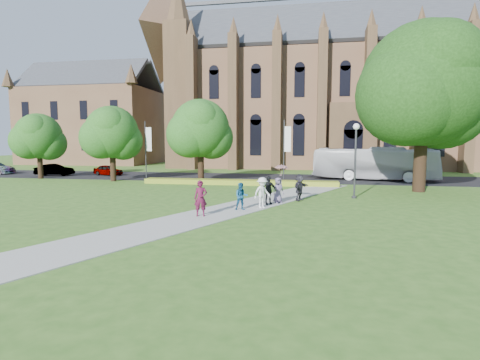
% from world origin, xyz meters
% --- Properties ---
extents(ground, '(160.00, 160.00, 0.00)m').
position_xyz_m(ground, '(0.00, 0.00, 0.00)').
color(ground, '#34621D').
rests_on(ground, ground).
extents(road, '(160.00, 10.00, 0.02)m').
position_xyz_m(road, '(0.00, 20.00, 0.01)').
color(road, black).
rests_on(road, ground).
extents(footpath, '(15.58, 28.54, 0.04)m').
position_xyz_m(footpath, '(0.00, 1.00, 0.02)').
color(footpath, '#B2B2A8').
rests_on(footpath, ground).
extents(flower_hedge, '(18.00, 1.40, 0.45)m').
position_xyz_m(flower_hedge, '(-2.00, 13.20, 0.23)').
color(flower_hedge, gold).
rests_on(flower_hedge, ground).
extents(cathedral, '(52.60, 18.25, 28.00)m').
position_xyz_m(cathedral, '(10.00, 39.73, 12.98)').
color(cathedral, brown).
rests_on(cathedral, ground).
extents(building_west, '(22.00, 14.00, 18.30)m').
position_xyz_m(building_west, '(-34.00, 42.00, 9.21)').
color(building_west, brown).
rests_on(building_west, ground).
extents(streetlamp, '(0.44, 0.44, 5.24)m').
position_xyz_m(streetlamp, '(7.50, 6.50, 3.30)').
color(streetlamp, '#38383D').
rests_on(streetlamp, ground).
extents(large_tree, '(9.60, 9.60, 13.20)m').
position_xyz_m(large_tree, '(13.00, 11.00, 8.37)').
color(large_tree, '#332114').
rests_on(large_tree, ground).
extents(street_tree_0, '(5.20, 5.20, 7.50)m').
position_xyz_m(street_tree_0, '(-15.00, 14.00, 4.87)').
color(street_tree_0, '#332114').
rests_on(street_tree_0, ground).
extents(street_tree_1, '(5.60, 5.60, 8.05)m').
position_xyz_m(street_tree_1, '(-6.00, 14.50, 5.22)').
color(street_tree_1, '#332114').
rests_on(street_tree_1, ground).
extents(street_tree_2, '(4.80, 4.80, 6.95)m').
position_xyz_m(street_tree_2, '(-24.00, 15.00, 4.53)').
color(street_tree_2, '#332114').
rests_on(street_tree_2, ground).
extents(banner_pole_0, '(0.70, 0.10, 6.00)m').
position_xyz_m(banner_pole_0, '(2.11, 15.20, 3.39)').
color(banner_pole_0, '#38383D').
rests_on(banner_pole_0, ground).
extents(banner_pole_1, '(0.70, 0.10, 6.00)m').
position_xyz_m(banner_pole_1, '(-11.89, 15.20, 3.39)').
color(banner_pole_1, '#38383D').
rests_on(banner_pole_1, ground).
extents(tour_coach, '(12.54, 5.03, 3.40)m').
position_xyz_m(tour_coach, '(10.97, 19.48, 1.72)').
color(tour_coach, silver).
rests_on(tour_coach, road).
extents(car_0, '(3.88, 2.37, 1.23)m').
position_xyz_m(car_0, '(-18.73, 19.59, 0.64)').
color(car_0, gray).
rests_on(car_0, road).
extents(car_1, '(4.37, 2.54, 1.36)m').
position_xyz_m(car_1, '(-24.59, 18.06, 0.70)').
color(car_1, gray).
rests_on(car_1, road).
extents(pedestrian_0, '(0.79, 0.63, 1.91)m').
position_xyz_m(pedestrian_0, '(-1.35, -1.70, 0.99)').
color(pedestrian_0, '#4F122C').
rests_on(pedestrian_0, footpath).
extents(pedestrian_1, '(0.91, 0.79, 1.59)m').
position_xyz_m(pedestrian_1, '(0.47, 0.46, 0.83)').
color(pedestrian_1, navy).
rests_on(pedestrian_1, footpath).
extents(pedestrian_2, '(1.32, 1.31, 1.83)m').
position_xyz_m(pedestrian_2, '(1.58, 1.35, 0.95)').
color(pedestrian_2, white).
rests_on(pedestrian_2, footpath).
extents(pedestrian_3, '(1.13, 0.84, 1.78)m').
position_xyz_m(pedestrian_3, '(1.80, 2.65, 0.93)').
color(pedestrian_3, black).
rests_on(pedestrian_3, footpath).
extents(pedestrian_4, '(0.95, 0.90, 1.63)m').
position_xyz_m(pedestrian_4, '(2.38, 3.40, 0.86)').
color(pedestrian_4, slate).
rests_on(pedestrian_4, footpath).
extents(pedestrian_5, '(1.20, 1.73, 1.79)m').
position_xyz_m(pedestrian_5, '(3.72, 4.58, 0.94)').
color(pedestrian_5, '#2D2B34').
rests_on(pedestrian_5, footpath).
extents(parasol, '(1.09, 1.09, 0.74)m').
position_xyz_m(parasol, '(2.56, 3.50, 2.04)').
color(parasol, '#D193A6').
rests_on(parasol, pedestrian_4).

